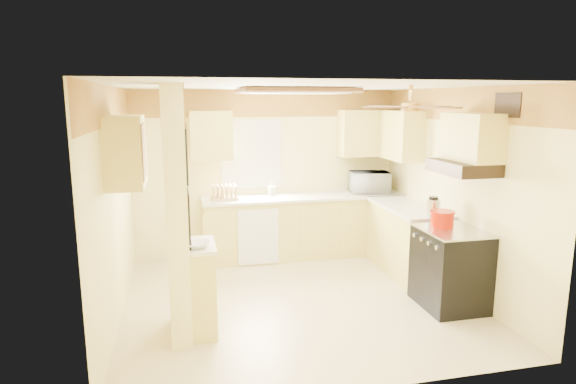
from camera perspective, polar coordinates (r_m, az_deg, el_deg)
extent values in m
plane|color=beige|center=(5.90, 1.08, -12.64)|extent=(4.00, 4.00, 0.00)
plane|color=white|center=(5.41, 1.18, 12.44)|extent=(4.00, 4.00, 0.00)
plane|color=#FDED9B|center=(7.35, -2.45, 2.24)|extent=(4.00, 0.00, 4.00)
plane|color=#FDED9B|center=(3.76, 8.18, -6.30)|extent=(4.00, 0.00, 4.00)
plane|color=#FDED9B|center=(5.40, -19.92, -1.55)|extent=(0.00, 3.80, 3.80)
plane|color=#FDED9B|center=(6.30, 19.08, 0.19)|extent=(0.00, 3.80, 3.80)
cube|color=gold|center=(7.25, -2.49, 10.45)|extent=(4.00, 0.02, 0.40)
cube|color=#FDED9B|center=(4.82, -13.01, -2.62)|extent=(0.20, 0.70, 2.50)
cube|color=#E6D970|center=(5.07, -10.09, -11.34)|extent=(0.25, 0.55, 0.90)
cube|color=white|center=(4.91, -10.27, -6.26)|extent=(0.28, 0.58, 0.04)
cube|color=#E6D970|center=(7.33, 1.89, -4.17)|extent=(3.00, 0.60, 0.90)
cube|color=#E6D970|center=(6.84, 13.87, -5.59)|extent=(0.60, 1.40, 0.90)
cube|color=white|center=(7.21, 1.93, -0.58)|extent=(3.04, 0.64, 0.04)
cube|color=white|center=(6.72, 13.98, -1.75)|extent=(0.64, 1.44, 0.04)
cube|color=white|center=(6.89, -3.52, -5.34)|extent=(0.58, 0.02, 0.80)
cube|color=white|center=(7.25, -4.39, 4.49)|extent=(0.92, 0.02, 1.02)
cube|color=white|center=(7.26, -4.40, 4.50)|extent=(0.80, 0.02, 0.90)
cube|color=#E6D970|center=(7.00, -9.13, 6.63)|extent=(0.60, 0.35, 0.70)
cube|color=#E6D970|center=(7.55, 9.50, 6.91)|extent=(0.90, 0.35, 0.70)
cube|color=#E6D970|center=(7.23, 12.96, 6.62)|extent=(0.35, 1.00, 0.70)
cube|color=#E6D970|center=(5.05, -18.72, 4.59)|extent=(0.35, 0.75, 0.70)
cube|color=#E6D970|center=(5.66, 20.93, 6.09)|extent=(0.35, 0.76, 0.52)
cube|color=black|center=(5.88, 18.66, -8.61)|extent=(0.65, 0.76, 0.90)
cube|color=silver|center=(5.75, 18.94, -4.32)|extent=(0.66, 0.77, 0.02)
cylinder|color=silver|center=(5.40, 17.26, -6.33)|extent=(0.03, 0.05, 0.05)
cylinder|color=silver|center=(5.54, 16.38, -5.84)|extent=(0.03, 0.05, 0.05)
cylinder|color=silver|center=(5.68, 15.60, -5.41)|extent=(0.03, 0.05, 0.05)
cylinder|color=silver|center=(5.82, 14.81, -4.96)|extent=(0.03, 0.05, 0.05)
cube|color=black|center=(5.65, 19.99, 2.77)|extent=(0.50, 0.76, 0.14)
cube|color=black|center=(4.72, -11.99, 4.53)|extent=(0.02, 0.42, 0.57)
cube|color=white|center=(4.72, -11.91, 4.54)|extent=(0.01, 0.37, 0.52)
cube|color=black|center=(4.84, -11.68, -3.14)|extent=(0.02, 0.42, 0.57)
cube|color=yellow|center=(4.84, -11.61, -3.14)|extent=(0.01, 0.37, 0.52)
cube|color=brown|center=(5.92, 0.94, 11.92)|extent=(1.35, 0.95, 0.06)
cube|color=white|center=(5.92, 0.94, 11.67)|extent=(1.15, 0.75, 0.02)
cylinder|color=gold|center=(5.10, 14.35, 11.30)|extent=(0.04, 0.04, 0.16)
cylinder|color=gold|center=(5.10, 14.28, 9.73)|extent=(0.18, 0.18, 0.08)
cube|color=brown|center=(5.34, 16.66, 9.65)|extent=(0.55, 0.28, 0.01)
cube|color=brown|center=(5.32, 11.73, 9.87)|extent=(0.28, 0.55, 0.01)
cube|color=brown|center=(4.87, 11.67, 9.80)|extent=(0.55, 0.28, 0.01)
cube|color=brown|center=(4.89, 17.05, 9.56)|extent=(0.28, 0.55, 0.01)
cube|color=black|center=(5.45, 24.61, 9.36)|extent=(0.02, 0.40, 0.25)
imported|color=white|center=(7.53, 9.64, 1.16)|extent=(0.64, 0.49, 0.32)
imported|color=white|center=(4.78, -10.62, -6.15)|extent=(0.24, 0.24, 0.06)
cylinder|color=#B21400|center=(5.81, 17.79, -3.14)|extent=(0.26, 0.26, 0.17)
cylinder|color=#B21400|center=(5.79, 17.85, -2.25)|extent=(0.28, 0.28, 0.02)
cylinder|color=silver|center=(6.14, 16.82, -1.84)|extent=(0.17, 0.17, 0.22)
cylinder|color=black|center=(6.11, 16.88, -0.68)|extent=(0.11, 0.11, 0.03)
cube|color=tan|center=(6.98, -7.54, -0.74)|extent=(0.39, 0.31, 0.04)
cube|color=tan|center=(6.95, -8.81, -0.10)|extent=(0.02, 0.25, 0.21)
cube|color=tan|center=(6.96, -8.30, -0.08)|extent=(0.02, 0.25, 0.21)
cube|color=tan|center=(6.96, -7.79, -0.05)|extent=(0.02, 0.25, 0.21)
cube|color=tan|center=(6.97, -7.29, -0.03)|extent=(0.02, 0.25, 0.21)
cube|color=tan|center=(6.97, -6.78, -0.01)|extent=(0.02, 0.25, 0.21)
cube|color=tan|center=(6.98, -6.27, 0.01)|extent=(0.02, 0.25, 0.21)
cylinder|color=white|center=(6.96, -8.30, -0.08)|extent=(0.01, 0.21, 0.21)
cylinder|color=white|center=(6.97, -7.29, -0.03)|extent=(0.01, 0.21, 0.21)
cylinder|color=white|center=(7.23, -1.93, 0.14)|extent=(0.11, 0.11, 0.13)
cylinder|color=tan|center=(7.22, -1.78, 0.45)|extent=(0.01, 0.01, 0.21)
cylinder|color=tan|center=(7.24, -1.97, 0.47)|extent=(0.01, 0.01, 0.21)
cylinder|color=tan|center=(7.21, -2.08, 0.43)|extent=(0.01, 0.01, 0.21)
cylinder|color=tan|center=(7.20, -1.89, 0.41)|extent=(0.01, 0.01, 0.21)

